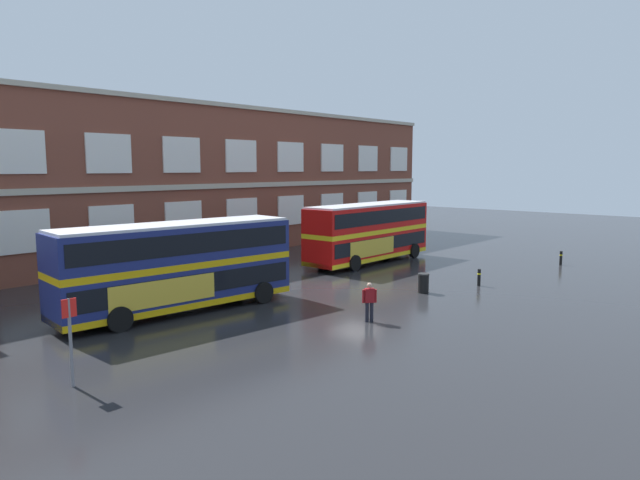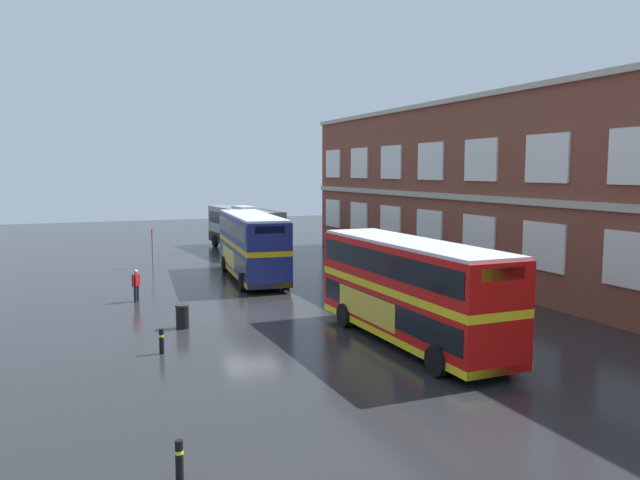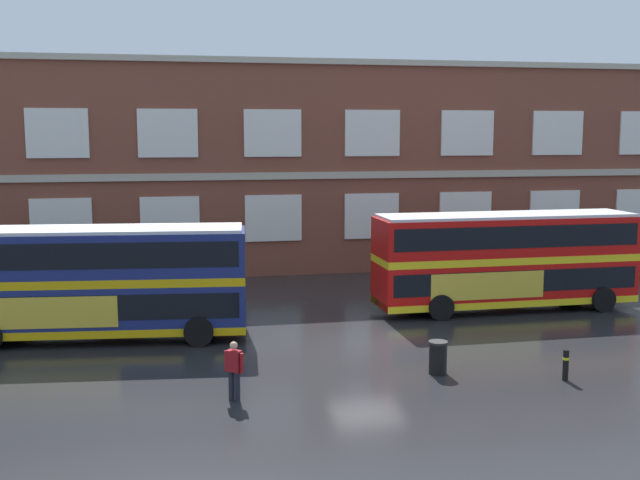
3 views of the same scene
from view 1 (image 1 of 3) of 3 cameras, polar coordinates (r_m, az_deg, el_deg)
The scene contains 9 objects.
ground_plane at distance 32.37m, azimuth 0.81°, elevation -4.33°, with size 120.00×120.00×0.00m, color #232326.
brick_terminal_building at distance 44.57m, azimuth -13.89°, elevation 5.70°, with size 52.42×8.19×11.17m.
double_decker_near at distance 26.33m, azimuth -14.21°, elevation -2.50°, with size 11.20×3.68×4.07m.
double_decker_middle at distance 39.04m, azimuth 4.97°, elevation 0.84°, with size 11.03×2.97×4.07m.
waiting_passenger at distance 24.21m, azimuth 5.01°, elevation -6.09°, with size 0.55×0.49×1.70m.
bus_stand_flag at distance 18.54m, azimuth -23.91°, elevation -8.65°, with size 0.44×0.10×2.70m.
station_litter_bin at distance 30.19m, azimuth 10.41°, elevation -4.30°, with size 0.60×0.60×1.03m.
safety_bollard_west at distance 32.62m, azimuth 15.76°, elevation -3.63°, with size 0.19×0.19×0.95m.
safety_bollard_east at distance 41.39m, azimuth 23.15°, elevation -1.67°, with size 0.19×0.19×0.95m.
Camera 1 is at (-23.98, -18.74, 6.54)m, focal length 31.69 mm.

